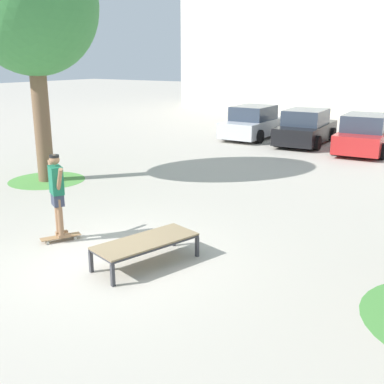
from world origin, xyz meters
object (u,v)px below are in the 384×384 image
Objects in this scene: tree_near_left at (32,7)px; car_black at (306,128)px; skater at (57,190)px; skateboard at (61,237)px; car_red at (365,135)px; car_silver at (254,123)px; skate_box at (146,242)px.

tree_near_left is 1.61× the size of car_black.
skateboard is at bearing -117.71° from skater.
skater is 0.39× the size of car_red.
skateboard is 14.22m from car_silver.
skateboard is at bearing -101.39° from car_red.
skater is 0.24× the size of tree_near_left.
car_black is at bearing 98.79° from skate_box.
car_black reaches higher than skateboard.
tree_near_left is 11.74m from car_silver.
car_silver is 2.62m from car_black.
skate_box is at bearing 1.89° from skater.
tree_near_left is at bearing 154.07° from skate_box.
tree_near_left reaches higher than skater.
skateboard is 0.99m from skater.
car_silver reaches higher than skate_box.
car_silver is (-2.54, 13.98, 0.61)m from skateboard.
skater is at bearing -101.39° from car_red.
tree_near_left is (-6.38, 3.10, 4.56)m from skate_box.
skater reaches higher than skateboard.
tree_near_left reaches higher than skateboard.
car_black is at bearing -5.65° from car_silver.
skater is at bearing -178.11° from skate_box.
car_silver is (1.67, 10.81, -4.29)m from tree_near_left.
skate_box is 8.44m from tree_near_left.
car_red is at bearing 78.61° from skateboard.
skate_box is at bearing -81.21° from car_black.
skate_box is 0.47× the size of car_black.
skater is at bearing 62.29° from skateboard.
skater is at bearing -79.69° from car_silver.
skate_box is 13.82m from car_black.
tree_near_left is 12.16m from car_black.
tree_near_left is 1.61× the size of car_red.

